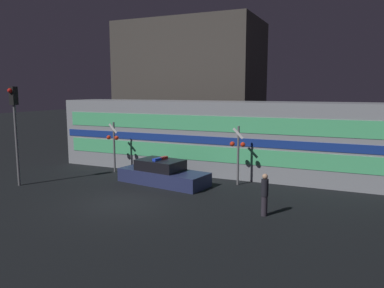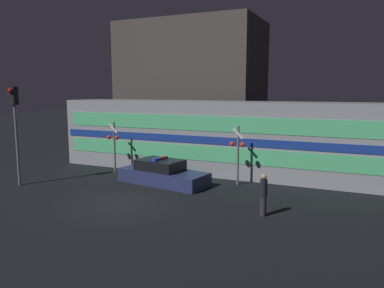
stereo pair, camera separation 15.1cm
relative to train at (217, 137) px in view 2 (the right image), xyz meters
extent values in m
plane|color=black|center=(-1.59, -7.45, -2.09)|extent=(120.00, 120.00, 0.00)
cube|color=#999EA5|center=(0.00, 0.01, 0.00)|extent=(19.88, 3.04, 4.18)
cube|color=#193899|center=(0.00, -1.53, 0.00)|extent=(19.48, 0.03, 0.42)
cube|color=#59D88C|center=(0.00, -1.53, -0.75)|extent=(18.88, 0.02, 0.84)
cube|color=#59D88C|center=(0.00, -1.53, 0.92)|extent=(18.88, 0.02, 0.84)
cube|color=navy|center=(-1.55, -3.79, -1.74)|extent=(5.02, 2.52, 0.70)
cube|color=black|center=(-1.74, -3.76, -1.12)|extent=(2.52, 1.91, 0.55)
cube|color=blue|center=(-1.78, -4.02, -0.78)|extent=(0.28, 0.56, 0.12)
cube|color=red|center=(-1.70, -3.49, -0.78)|extent=(0.28, 0.56, 0.12)
cylinder|color=#2D2833|center=(4.41, -6.62, -1.70)|extent=(0.24, 0.24, 0.79)
cylinder|color=black|center=(4.41, -6.62, -0.97)|extent=(0.28, 0.28, 0.66)
sphere|color=tan|center=(4.41, -6.62, -0.53)|extent=(0.21, 0.21, 0.21)
cylinder|color=slate|center=(2.04, -2.42, -0.58)|extent=(0.11, 0.11, 3.03)
sphere|color=red|center=(1.76, -2.55, 0.03)|extent=(0.25, 0.25, 0.25)
sphere|color=red|center=(2.31, -2.55, 0.03)|extent=(0.25, 0.25, 0.25)
cube|color=white|center=(2.04, -2.50, 0.58)|extent=(0.58, 0.03, 0.58)
cylinder|color=slate|center=(-5.51, -2.52, -0.61)|extent=(0.11, 0.11, 2.97)
sphere|color=red|center=(-5.78, -2.66, -0.01)|extent=(0.25, 0.25, 0.25)
sphere|color=red|center=(-5.23, -2.66, -0.01)|extent=(0.25, 0.25, 0.25)
cube|color=white|center=(-5.51, -2.60, 0.52)|extent=(0.58, 0.03, 0.58)
cylinder|color=slate|center=(-8.11, -7.11, -0.04)|extent=(0.14, 0.14, 4.10)
cube|color=black|center=(-8.11, -7.11, 2.46)|extent=(0.30, 0.30, 0.90)
sphere|color=red|center=(-8.11, -7.31, 2.71)|extent=(0.23, 0.23, 0.23)
cube|color=#47423D|center=(-5.50, 8.41, 3.06)|extent=(11.31, 6.67, 10.31)
camera|label=1|loc=(7.55, -20.49, 2.73)|focal=35.00mm
camera|label=2|loc=(7.69, -20.43, 2.73)|focal=35.00mm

